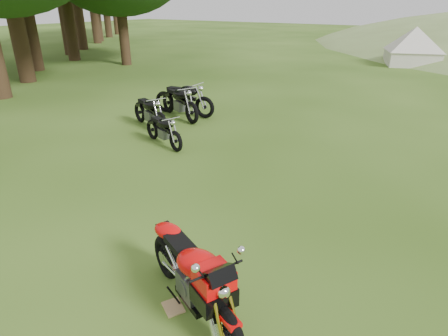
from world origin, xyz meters
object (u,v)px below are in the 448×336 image
Objects in this scene: vintage_moto_b at (150,111)px; vintage_moto_d at (184,98)px; vintage_moto_a at (163,129)px; tent_left at (414,44)px; plywood_board at (173,307)px; sport_motorcycle at (192,270)px; vintage_moto_c at (179,101)px.

vintage_moto_b is 0.89× the size of vintage_moto_d.
tent_left is (2.90, 18.00, 0.72)m from vintage_moto_a.
plywood_board is 0.10× the size of tent_left.
vintage_moto_a is 0.76× the size of vintage_moto_d.
tent_left reaches higher than plywood_board.
vintage_moto_b is 0.72× the size of tent_left.
sport_motorcycle is at bearing -55.30° from vintage_moto_d.
vintage_moto_b is (-1.31, 0.87, 0.07)m from vintage_moto_a.
sport_motorcycle is 8.16m from vintage_moto_c.
vintage_moto_b is 17.65m from tent_left.
vintage_moto_a is at bearing -66.64° from vintage_moto_d.
plywood_board is at bearing -56.94° from vintage_moto_d.
plywood_board is 22.20m from tent_left.
sport_motorcycle reaches higher than vintage_moto_c.
vintage_moto_b is at bearing 161.80° from sport_motorcycle.
sport_motorcycle is 22.07m from tent_left.
vintage_moto_d is 16.11m from tent_left.
vintage_moto_c is at bearing -124.74° from tent_left.
vintage_moto_a is (-4.11, 4.03, -0.16)m from sport_motorcycle.
vintage_moto_d is (-0.10, 0.35, 0.01)m from vintage_moto_c.
tent_left is at bearing 98.62° from vintage_moto_a.
vintage_moto_c is at bearing 129.32° from plywood_board.
vintage_moto_b is at bearing -94.06° from vintage_moto_d.
vintage_moto_c reaches higher than vintage_moto_a.
sport_motorcycle is at bearing -26.71° from vintage_moto_a.
vintage_moto_b is 0.91× the size of vintage_moto_c.
tent_left reaches higher than vintage_moto_a.
plywood_board is 8.13m from vintage_moto_c.
vintage_moto_b is at bearing 136.00° from plywood_board.
sport_motorcycle reaches higher than vintage_moto_a.
vintage_moto_a is 0.86× the size of vintage_moto_b.
vintage_moto_b is at bearing -71.97° from vintage_moto_c.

